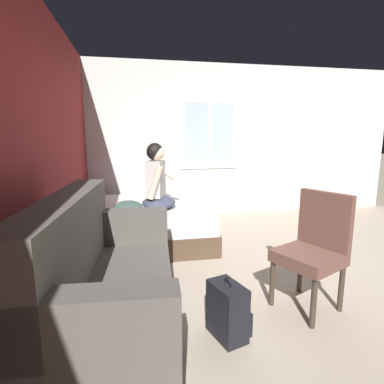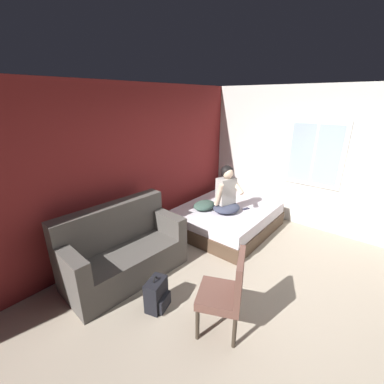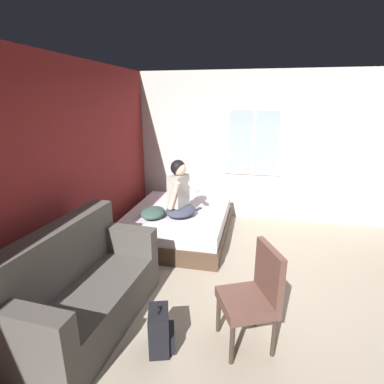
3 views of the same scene
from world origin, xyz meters
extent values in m
plane|color=tan|center=(0.00, 0.00, 0.00)|extent=(40.00, 40.00, 0.00)
cube|color=maroon|center=(0.00, 2.60, 1.35)|extent=(9.86, 0.16, 2.70)
cube|color=silver|center=(2.51, 0.00, 1.35)|extent=(0.16, 6.45, 2.70)
cube|color=white|center=(2.42, 0.40, 1.49)|extent=(0.02, 1.04, 1.24)
cube|color=#9EB2C6|center=(2.40, 0.40, 1.49)|extent=(0.01, 0.88, 1.08)
cube|color=white|center=(2.40, 0.40, 1.49)|extent=(0.01, 0.04, 1.08)
cube|color=#4C3828|center=(1.29, 1.52, 0.13)|extent=(1.86, 1.57, 0.26)
cube|color=silver|center=(1.29, 1.52, 0.37)|extent=(1.81, 1.52, 0.22)
cube|color=#514C47|center=(-0.86, 1.88, 0.22)|extent=(1.75, 0.91, 0.44)
cube|color=#514C47|center=(-0.84, 2.18, 0.74)|extent=(1.71, 0.35, 0.60)
cube|color=#514C47|center=(-1.62, 1.93, 0.60)|extent=(0.23, 0.81, 0.32)
cube|color=#514C47|center=(-0.11, 1.83, 0.60)|extent=(0.23, 0.81, 0.32)
cylinder|color=#382D23|center=(-0.68, 0.59, 0.20)|extent=(0.04, 0.04, 0.40)
cylinder|color=#382D23|center=(-1.04, 0.43, 0.20)|extent=(0.04, 0.04, 0.40)
cylinder|color=#382D23|center=(-0.52, 0.24, 0.20)|extent=(0.04, 0.04, 0.40)
cylinder|color=#382D23|center=(-0.88, 0.07, 0.20)|extent=(0.04, 0.04, 0.40)
cube|color=brown|center=(-0.78, 0.33, 0.45)|extent=(0.61, 0.61, 0.10)
cube|color=brown|center=(-0.70, 0.15, 0.74)|extent=(0.44, 0.25, 0.48)
ellipsoid|color=#383D51|center=(1.07, 1.42, 0.56)|extent=(0.63, 0.58, 0.16)
cube|color=#B2ADA8|center=(1.08, 1.46, 0.88)|extent=(0.38, 0.29, 0.48)
cylinder|color=beige|center=(0.87, 1.47, 0.86)|extent=(0.14, 0.23, 0.44)
cylinder|color=beige|center=(1.21, 1.33, 0.98)|extent=(0.20, 0.38, 0.29)
sphere|color=beige|center=(1.07, 1.44, 1.23)|extent=(0.21, 0.21, 0.21)
ellipsoid|color=black|center=(1.08, 1.46, 1.24)|extent=(0.29, 0.28, 0.23)
cube|color=black|center=(-1.01, 1.10, 0.20)|extent=(0.34, 0.26, 0.40)
cube|color=black|center=(-0.98, 0.99, 0.11)|extent=(0.24, 0.12, 0.18)
torus|color=black|center=(-1.01, 1.10, 0.42)|extent=(0.09, 0.04, 0.09)
ellipsoid|color=#385147|center=(0.92, 1.82, 0.55)|extent=(0.50, 0.38, 0.14)
cube|color=black|center=(1.41, 1.20, 0.48)|extent=(0.16, 0.11, 0.01)
camera|label=1|loc=(-2.89, 1.71, 1.43)|focal=28.00mm
camera|label=2|loc=(-2.67, -0.84, 2.47)|focal=24.00mm
camera|label=3|loc=(-3.13, 0.33, 2.22)|focal=28.00mm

